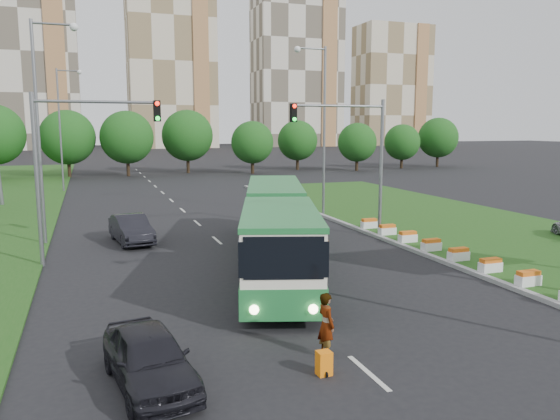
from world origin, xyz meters
name	(u,v)px	position (x,y,z in m)	size (l,w,h in m)	color
ground	(363,296)	(0.00, 0.00, 0.00)	(360.00, 360.00, 0.00)	black
grass_median	(493,234)	(13.00, 8.00, 0.07)	(14.00, 60.00, 0.15)	#1E4D16
median_kerb	(392,242)	(6.05, 8.00, 0.09)	(0.30, 60.00, 0.18)	gray
lane_markings	(192,218)	(-3.00, 20.00, 0.00)	(0.20, 100.00, 0.01)	beige
flower_planters	(474,259)	(6.70, 1.90, 0.45)	(1.10, 20.30, 0.60)	white
traffic_mast_median	(357,146)	(4.78, 10.00, 5.35)	(5.76, 0.32, 8.00)	slate
traffic_mast_left	(73,151)	(-10.38, 9.00, 5.35)	(5.76, 0.32, 8.00)	slate
street_lamps	(224,135)	(-3.00, 10.00, 6.00)	(36.00, 60.00, 12.00)	slate
tree_line	(239,141)	(10.00, 55.00, 4.50)	(120.00, 8.00, 9.00)	#144813
apartment_tower_cwest	(23,54)	(-25.00, 150.00, 26.00)	(28.00, 15.00, 52.00)	beige
apartment_tower_ceast	(171,63)	(15.00, 150.00, 25.00)	(25.00, 15.00, 50.00)	beige
apartment_tower_east	(297,73)	(55.00, 150.00, 23.50)	(27.00, 15.00, 47.00)	beige
midrise_east	(391,86)	(90.00, 150.00, 20.00)	(24.00, 14.00, 40.00)	beige
articulated_bus	(271,226)	(-1.75, 5.90, 1.81)	(2.80, 17.98, 2.96)	white
car_left_near	(149,358)	(-8.56, -4.82, 0.75)	(1.76, 4.39, 1.49)	black
car_left_far	(131,229)	(-7.66, 12.98, 0.78)	(1.66, 4.75, 1.57)	black
pedestrian	(326,325)	(-3.62, -4.62, 0.93)	(0.68, 0.45, 1.86)	gray
shopping_trolley	(324,363)	(-4.16, -5.71, 0.32)	(0.38, 0.40, 0.65)	orange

